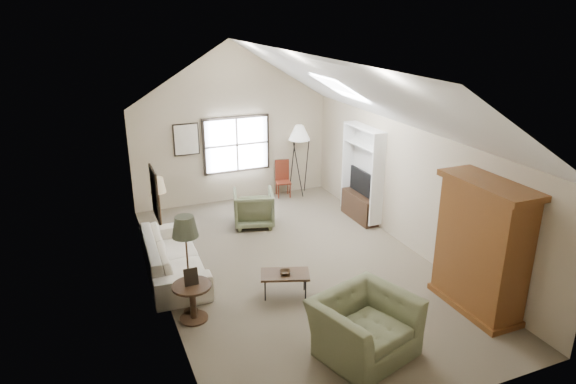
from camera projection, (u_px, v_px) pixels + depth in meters
name	position (u px, v px, depth m)	size (l,w,h in m)	color
room_shell	(297.00, 100.00, 8.74)	(5.01, 8.01, 4.00)	brown
window	(237.00, 145.00, 12.81)	(1.72, 0.08, 1.42)	black
skylight	(340.00, 87.00, 9.98)	(0.80, 1.20, 0.52)	white
wall_art	(172.00, 165.00, 10.24)	(1.97, 3.71, 0.88)	black
armoire	(482.00, 247.00, 8.17)	(0.60, 1.50, 2.20)	brown
tv_alcove	(362.00, 172.00, 11.68)	(0.32, 1.30, 2.10)	white
media_console	(360.00, 207.00, 11.96)	(0.34, 1.18, 0.60)	#382316
tv_panel	(361.00, 182.00, 11.75)	(0.05, 0.90, 0.55)	black
sofa	(173.00, 256.00, 9.48)	(2.49, 0.97, 0.73)	beige
armchair_near	(364.00, 327.00, 7.28)	(1.34, 1.17, 0.87)	#6F704E
armchair_far	(254.00, 208.00, 11.60)	(0.87, 0.90, 0.82)	#5C6345
coffee_table	(285.00, 284.00, 8.82)	(0.83, 0.46, 0.42)	#3D2B19
bowl	(285.00, 272.00, 8.74)	(0.20, 0.20, 0.05)	#382517
side_table	(193.00, 302.00, 8.11)	(0.62, 0.62, 0.62)	#3D2619
side_chair	(283.00, 179.00, 13.33)	(0.37, 0.37, 0.95)	maroon
tripod_lamp	(299.00, 160.00, 13.33)	(0.55, 0.55, 1.89)	silver
dark_lamp	(188.00, 265.00, 8.09)	(0.42, 0.42, 1.73)	#2B2E20
tan_lamp	(160.00, 213.00, 10.37)	(0.31, 0.31, 1.56)	tan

